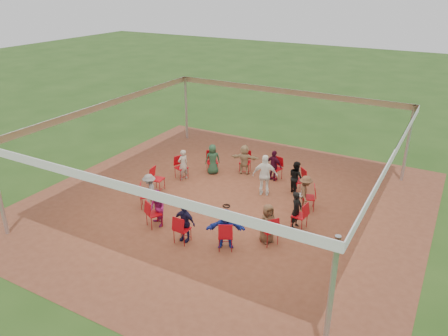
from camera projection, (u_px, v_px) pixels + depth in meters
The scene contains 31 objects.
ground at pixel (227, 204), 15.24m from camera, with size 80.00×80.00×0.00m, color #264716.
dirt_patch at pixel (227, 203), 15.23m from camera, with size 13.00×13.00×0.00m, color brown.
tent at pixel (228, 140), 14.29m from camera, with size 10.33×10.33×3.00m.
chair_0 at pixel (309, 198), 14.69m from camera, with size 0.42×0.44×0.90m, color #A9070F, non-canonical shape.
chair_1 at pixel (299, 181), 15.89m from camera, with size 0.42×0.44×0.90m, color #A9070F, non-canonical shape.
chair_2 at pixel (276, 169), 16.91m from camera, with size 0.42×0.44×0.90m, color #A9070F, non-canonical shape.
chair_3 at pixel (245, 162), 17.50m from camera, with size 0.42×0.44×0.90m, color #A9070F, non-canonical shape.
chair_4 at pixel (212, 162), 17.53m from camera, with size 0.42×0.44×0.90m, color #A9070F, non-canonical shape.
chair_5 at pixel (181, 168), 16.99m from camera, with size 0.42×0.44×0.90m, color #A9070F, non-canonical shape.
chair_6 at pixel (158, 179), 16.01m from camera, with size 0.42×0.44×0.90m, color #A9070F, non-canonical shape.
chair_7 at pixel (147, 196), 14.82m from camera, with size 0.42×0.44×0.90m, color #A9070F, non-canonical shape.
chair_8 at pixel (154, 214), 13.67m from camera, with size 0.42×0.44×0.90m, color #A9070F, non-canonical shape.
chair_9 at pixel (182, 229), 12.84m from camera, with size 0.42×0.44×0.90m, color #A9070F, non-canonical shape.
chair_10 at pixel (226, 235), 12.52m from camera, with size 0.42×0.44×0.90m, color #A9070F, non-canonical shape.
chair_11 at pixel (270, 230), 12.78m from camera, with size 0.42×0.44×0.90m, color #A9070F, non-canonical shape.
chair_12 at pixel (299, 216), 13.56m from camera, with size 0.42×0.44×0.90m, color #A9070F, non-canonical shape.
person_seated_0 at pixel (305, 193), 14.64m from camera, with size 0.79×0.39×1.22m, color brown.
person_seated_1 at pixel (296, 177), 15.79m from camera, with size 0.59×0.34×1.22m, color black.
person_seated_2 at pixel (274, 166), 16.76m from camera, with size 0.72×0.37×1.22m, color #3B091D.
person_seated_3 at pixel (244, 159), 17.33m from camera, with size 1.13×0.42×1.22m, color tan.
person_seated_4 at pixel (213, 159), 17.36m from camera, with size 0.60×0.33×1.22m, color #21442D.
person_seated_5 at pixel (183, 165), 16.84m from camera, with size 0.45×0.29×1.22m, color #A69F91.
person_seated_6 at pixel (150, 191), 14.76m from camera, with size 0.79×0.39×1.22m, color gray.
person_seated_7 at pixel (157, 208), 13.66m from camera, with size 0.59×0.34×1.22m, color #901862.
person_seated_8 at pixel (184, 222), 12.87m from camera, with size 0.72×0.37×1.22m, color #1B183D.
person_seated_9 at pixel (226, 228), 12.57m from camera, with size 1.13×0.42×1.22m, color #1C319F.
person_seated_10 at pixel (268, 223), 12.82m from camera, with size 0.60×0.33×1.22m, color brown.
person_seated_11 at pixel (296, 210), 13.56m from camera, with size 0.45×0.29×1.22m, color black.
standing_person at pixel (265, 175), 15.57m from camera, with size 0.90×0.46×1.53m, color white.
cable_coil at pixel (227, 206), 15.03m from camera, with size 0.32×0.32×0.03m.
laptop at pixel (300, 193), 14.67m from camera, with size 0.35×0.39×0.22m.
Camera 1 is at (6.46, -11.82, 7.24)m, focal length 35.00 mm.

